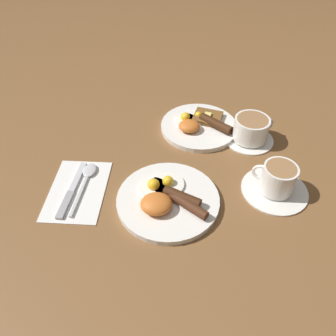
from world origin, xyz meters
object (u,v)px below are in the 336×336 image
at_px(knife, 68,192).
at_px(teacup_far, 248,130).
at_px(breakfast_plate_far, 197,125).
at_px(spoon, 85,175).
at_px(teacup_near, 274,181).
at_px(breakfast_plate_near, 165,199).

bearing_deg(knife, teacup_far, -58.67).
bearing_deg(knife, breakfast_plate_far, -44.01).
bearing_deg(spoon, knife, 158.06).
bearing_deg(teacup_far, breakfast_plate_far, 158.90).
bearing_deg(teacup_near, knife, -178.79).
bearing_deg(breakfast_plate_far, teacup_near, -56.52).
distance_m(breakfast_plate_far, teacup_far, 0.15).
bearing_deg(knife, teacup_near, -81.40).
xyz_separation_m(teacup_near, teacup_far, (-0.03, 0.20, 0.00)).
bearing_deg(knife, spoon, -21.53).
distance_m(breakfast_plate_near, teacup_far, 0.34).
distance_m(breakfast_plate_near, knife, 0.24).
distance_m(breakfast_plate_far, knife, 0.42).
relative_size(teacup_near, knife, 0.87).
relative_size(breakfast_plate_far, spoon, 1.29).
bearing_deg(teacup_far, spoon, -160.78).
xyz_separation_m(teacup_far, spoon, (-0.44, -0.15, -0.03)).
xyz_separation_m(breakfast_plate_far, teacup_far, (0.14, -0.05, 0.02)).
xyz_separation_m(breakfast_plate_far, teacup_near, (0.17, -0.25, 0.02)).
xyz_separation_m(teacup_near, spoon, (-0.47, 0.05, -0.02)).
height_order(teacup_near, teacup_far, teacup_near).
bearing_deg(teacup_far, teacup_near, -82.42).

